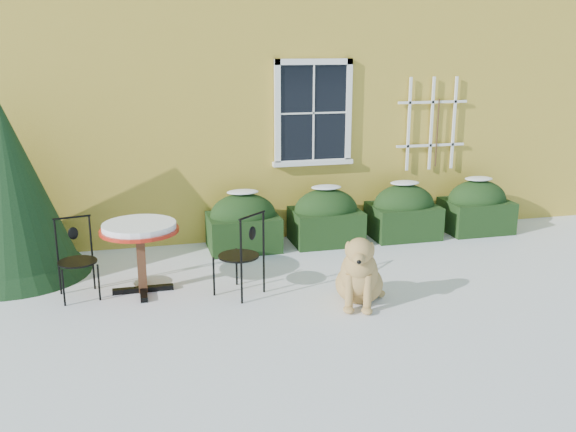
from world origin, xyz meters
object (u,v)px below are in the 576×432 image
object	(u,v)px
patio_chair_near	(241,254)
patio_chair_far	(77,258)
evergreen_shrub	(9,206)
bistro_table	(140,235)
dog	(359,276)

from	to	relation	value
patio_chair_near	patio_chair_far	world-z (taller)	patio_chair_near
evergreen_shrub	bistro_table	size ratio (longest dim) A/B	2.46
evergreen_shrub	dog	distance (m)	4.66
patio_chair_near	patio_chair_far	xyz separation A→B (m)	(-1.95, 0.45, -0.04)
evergreen_shrub	patio_chair_far	world-z (taller)	evergreen_shrub
bistro_table	patio_chair_near	bearing A→B (deg)	-18.38
bistro_table	evergreen_shrub	bearing A→B (deg)	146.83
evergreen_shrub	dog	xyz separation A→B (m)	(4.11, -2.12, -0.59)
patio_chair_far	dog	xyz separation A→B (m)	(3.24, -1.11, -0.12)
evergreen_shrub	dog	world-z (taller)	evergreen_shrub
bistro_table	patio_chair_near	size ratio (longest dim) A/B	0.91
bistro_table	patio_chair_far	distance (m)	0.81
patio_chair_far	dog	bearing A→B (deg)	-29.45
patio_chair_near	dog	bearing A→B (deg)	112.14
evergreen_shrub	bistro_table	bearing A→B (deg)	-33.17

